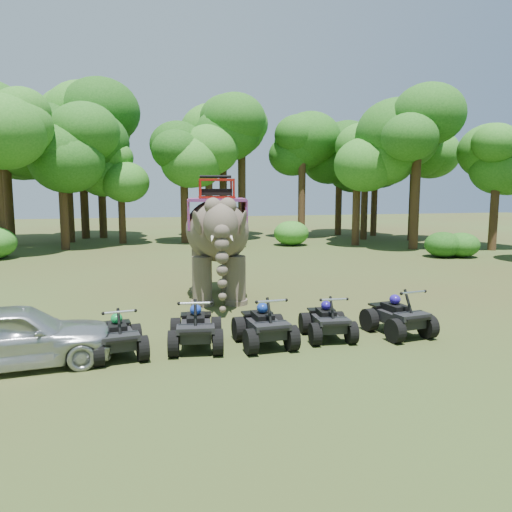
% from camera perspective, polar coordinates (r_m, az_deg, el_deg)
% --- Properties ---
extents(ground, '(110.00, 110.00, 0.00)m').
position_cam_1_polar(ground, '(14.60, 1.14, -8.04)').
color(ground, '#47381E').
rests_on(ground, ground).
extents(elephant, '(2.88, 5.47, 4.41)m').
position_cam_1_polar(elephant, '(17.98, -4.48, 2.10)').
color(elephant, brown).
rests_on(elephant, ground).
extents(parked_car, '(4.39, 2.11, 1.44)m').
position_cam_1_polar(parked_car, '(12.45, -25.84, -8.20)').
color(parked_car, silver).
rests_on(parked_car, ground).
extents(atv_0, '(1.44, 1.83, 1.24)m').
position_cam_1_polar(atv_0, '(12.41, -15.52, -8.22)').
color(atv_0, black).
rests_on(atv_0, ground).
extents(atv_1, '(1.53, 1.95, 1.33)m').
position_cam_1_polar(atv_1, '(12.62, -6.90, -7.52)').
color(atv_1, black).
rests_on(atv_1, ground).
extents(atv_2, '(1.38, 1.84, 1.32)m').
position_cam_1_polar(atv_2, '(12.74, 0.96, -7.32)').
color(atv_2, black).
rests_on(atv_2, ground).
extents(atv_3, '(1.33, 1.74, 1.21)m').
position_cam_1_polar(atv_3, '(13.47, 8.17, -6.80)').
color(atv_3, black).
rests_on(atv_3, ground).
extents(atv_4, '(1.55, 1.96, 1.33)m').
position_cam_1_polar(atv_4, '(14.19, 15.95, -6.03)').
color(atv_4, black).
rests_on(atv_4, ground).
extents(tree_0, '(6.09, 6.09, 8.70)m').
position_cam_1_polar(tree_0, '(36.46, -8.22, 8.32)').
color(tree_0, '#195114').
rests_on(tree_0, ground).
extents(tree_1, '(6.89, 6.89, 9.84)m').
position_cam_1_polar(tree_1, '(38.97, -1.63, 9.20)').
color(tree_1, '#195114').
rests_on(tree_1, ground).
extents(tree_2, '(6.00, 6.00, 8.57)m').
position_cam_1_polar(tree_2, '(38.55, 5.26, 8.24)').
color(tree_2, '#195114').
rests_on(tree_2, ground).
extents(tree_3, '(5.64, 5.64, 8.06)m').
position_cam_1_polar(tree_3, '(35.30, 11.46, 7.74)').
color(tree_3, '#195114').
rests_on(tree_3, ground).
extents(tree_4, '(6.55, 6.55, 9.35)m').
position_cam_1_polar(tree_4, '(33.96, 17.82, 8.63)').
color(tree_4, '#195114').
rests_on(tree_4, ground).
extents(tree_5, '(5.17, 5.17, 7.39)m').
position_cam_1_polar(tree_5, '(35.17, 25.67, 6.59)').
color(tree_5, '#195114').
rests_on(tree_5, ground).
extents(tree_29, '(5.65, 5.65, 8.07)m').
position_cam_1_polar(tree_29, '(34.33, -21.24, 7.39)').
color(tree_29, '#195114').
rests_on(tree_29, ground).
extents(tree_30, '(4.66, 4.66, 6.65)m').
position_cam_1_polar(tree_30, '(36.98, -15.14, 6.54)').
color(tree_30, '#195114').
rests_on(tree_30, ground).
extents(tree_31, '(5.54, 5.54, 7.91)m').
position_cam_1_polar(tree_31, '(36.85, -5.40, 7.75)').
color(tree_31, '#195114').
rests_on(tree_31, ground).
extents(tree_32, '(5.72, 5.72, 8.18)m').
position_cam_1_polar(tree_32, '(42.86, 9.46, 7.87)').
color(tree_32, '#195114').
rests_on(tree_32, ground).
extents(tree_33, '(7.61, 7.61, 10.88)m').
position_cam_1_polar(tree_33, '(41.60, -19.18, 9.40)').
color(tree_33, '#195114').
rests_on(tree_33, ground).
extents(tree_34, '(6.89, 6.89, 9.85)m').
position_cam_1_polar(tree_34, '(39.65, 17.62, 8.83)').
color(tree_34, '#195114').
rests_on(tree_34, ground).
extents(tree_36, '(7.02, 7.02, 10.02)m').
position_cam_1_polar(tree_36, '(38.21, -26.61, 8.55)').
color(tree_36, '#195114').
rests_on(tree_36, ground).
extents(tree_37, '(5.17, 5.17, 7.38)m').
position_cam_1_polar(tree_37, '(39.41, 12.32, 7.23)').
color(tree_37, '#195114').
rests_on(tree_37, ground).
extents(tree_38, '(6.51, 6.51, 9.30)m').
position_cam_1_polar(tree_38, '(38.99, -20.68, 8.31)').
color(tree_38, '#195114').
rests_on(tree_38, ground).
extents(tree_39, '(5.00, 5.00, 7.14)m').
position_cam_1_polar(tree_39, '(42.71, 13.39, 7.07)').
color(tree_39, '#195114').
rests_on(tree_39, ground).
extents(tree_40, '(7.06, 7.06, 10.09)m').
position_cam_1_polar(tree_40, '(41.54, -17.29, 8.94)').
color(tree_40, '#195114').
rests_on(tree_40, ground).
extents(tree_41, '(6.94, 6.94, 9.91)m').
position_cam_1_polar(tree_41, '(40.19, -3.78, 9.20)').
color(tree_41, '#195114').
rests_on(tree_41, ground).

